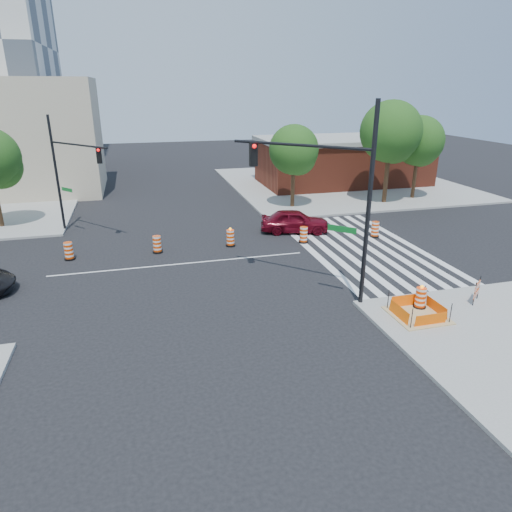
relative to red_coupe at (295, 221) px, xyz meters
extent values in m
plane|color=black|center=(-8.06, -3.99, -0.77)|extent=(120.00, 120.00, 0.00)
cube|color=gray|center=(9.94, 14.01, -0.70)|extent=(22.00, 22.00, 0.15)
cube|color=silver|center=(-0.26, -3.99, -0.77)|extent=(0.45, 13.50, 0.01)
cube|color=silver|center=(0.64, -3.99, -0.77)|extent=(0.45, 13.50, 0.01)
cube|color=silver|center=(1.54, -3.99, -0.77)|extent=(0.45, 13.50, 0.01)
cube|color=silver|center=(2.44, -3.99, -0.77)|extent=(0.45, 13.50, 0.01)
cube|color=silver|center=(3.34, -3.99, -0.77)|extent=(0.45, 13.50, 0.01)
cube|color=silver|center=(4.24, -3.99, -0.77)|extent=(0.45, 13.50, 0.01)
cube|color=silver|center=(5.14, -3.99, -0.77)|extent=(0.45, 13.50, 0.01)
cube|color=silver|center=(6.04, -3.99, -0.77)|extent=(0.45, 13.50, 0.01)
cube|color=silver|center=(-8.06, -3.99, -0.77)|extent=(14.00, 0.12, 0.01)
cube|color=tan|center=(0.94, -12.99, -0.60)|extent=(2.20, 2.20, 0.05)
cube|color=#FF5D05|center=(0.94, -13.89, -0.35)|extent=(1.44, 0.02, 0.55)
cube|color=#FF5D05|center=(0.94, -12.09, -0.35)|extent=(1.44, 0.02, 0.55)
cube|color=#FF5D05|center=(0.04, -12.99, -0.35)|extent=(0.02, 1.44, 0.55)
cube|color=#FF5D05|center=(1.84, -12.99, -0.35)|extent=(0.02, 1.44, 0.55)
cylinder|color=black|center=(0.04, -13.89, -0.17)|extent=(0.04, 0.04, 0.90)
cylinder|color=black|center=(1.84, -13.89, -0.17)|extent=(0.04, 0.04, 0.90)
cylinder|color=black|center=(0.04, -12.09, -0.17)|extent=(0.04, 0.04, 0.90)
cylinder|color=black|center=(1.84, -12.09, -0.17)|extent=(0.04, 0.04, 0.90)
cube|color=maroon|center=(9.94, 14.01, 1.33)|extent=(16.00, 8.00, 4.20)
cube|color=gray|center=(9.94, 14.01, 3.63)|extent=(16.50, 8.50, 0.40)
cube|color=#C0B092|center=(-20.06, 18.01, 4.23)|extent=(14.00, 10.00, 10.00)
imported|color=#5E0815|center=(0.00, 0.00, 0.00)|extent=(4.85, 2.92, 1.55)
cylinder|color=black|center=(-0.77, -11.14, 3.73)|extent=(0.20, 0.20, 8.70)
cylinder|color=black|center=(-3.11, -8.87, 6.12)|extent=(4.78, 4.64, 0.13)
cube|color=black|center=(-4.75, -7.28, 5.58)|extent=(0.35, 0.30, 1.09)
sphere|color=#FF0C0C|center=(-4.75, -7.46, 5.96)|extent=(0.20, 0.20, 0.20)
cube|color=#0C591E|center=(-1.55, -10.39, 2.64)|extent=(0.97, 0.94, 0.27)
cylinder|color=black|center=(-15.10, 4.37, 3.11)|extent=(0.17, 0.17, 7.46)
cylinder|color=black|center=(-13.31, 2.21, 5.16)|extent=(3.66, 4.38, 0.11)
cube|color=black|center=(-12.06, 0.71, 4.69)|extent=(0.30, 0.26, 0.93)
sphere|color=#FF0C0C|center=(-12.06, 0.53, 5.02)|extent=(0.17, 0.17, 0.17)
cube|color=#0C591E|center=(-14.50, 3.65, 2.18)|extent=(0.74, 0.89, 0.23)
cylinder|color=black|center=(1.44, -12.37, -0.58)|extent=(0.56, 0.56, 0.09)
cylinder|color=#EA4104|center=(1.44, -12.37, -0.11)|extent=(0.45, 0.45, 0.88)
sphere|color=#FF990C|center=(1.44, -12.37, 0.40)|extent=(0.15, 0.15, 0.15)
cube|color=#EA4104|center=(4.23, -12.48, 0.16)|extent=(0.77, 0.63, 0.31)
cube|color=#EA4104|center=(4.23, -12.48, -0.20)|extent=(0.77, 0.63, 0.25)
cylinder|color=black|center=(3.90, -12.74, -0.07)|extent=(0.04, 0.04, 1.11)
cylinder|color=black|center=(4.56, -12.21, -0.07)|extent=(0.04, 0.04, 1.11)
cylinder|color=#382314|center=(1.99, 6.21, 1.29)|extent=(0.31, 0.31, 4.13)
sphere|color=#1F4814|center=(1.99, 6.21, 3.87)|extent=(3.87, 3.87, 3.87)
sphere|color=#1F4814|center=(2.48, 6.51, 3.23)|extent=(2.84, 2.84, 2.84)
sphere|color=#1F4814|center=(1.59, 6.02, 3.49)|extent=(2.58, 2.58, 2.58)
cylinder|color=#382314|center=(9.92, 5.63, 1.84)|extent=(0.36, 0.36, 5.23)
sphere|color=#1F4814|center=(9.92, 5.63, 5.11)|extent=(4.90, 4.90, 4.90)
sphere|color=#1F4814|center=(10.48, 5.96, 4.29)|extent=(3.60, 3.60, 3.60)
sphere|color=#1F4814|center=(9.48, 5.40, 4.62)|extent=(3.27, 3.27, 3.27)
cylinder|color=#382314|center=(13.15, 6.45, 1.44)|extent=(0.31, 0.31, 4.43)
sphere|color=#1F4814|center=(13.15, 6.45, 4.21)|extent=(4.16, 4.16, 4.16)
sphere|color=#1F4814|center=(13.62, 6.73, 3.52)|extent=(3.05, 3.05, 3.05)
sphere|color=#1F4814|center=(12.76, 6.26, 3.80)|extent=(2.77, 2.77, 2.77)
cylinder|color=black|center=(-14.13, -1.67, -0.72)|extent=(0.60, 0.60, 0.10)
cylinder|color=#EA4104|center=(-14.13, -1.67, -0.22)|extent=(0.48, 0.48, 0.95)
cylinder|color=black|center=(-9.22, -1.76, -0.72)|extent=(0.60, 0.60, 0.10)
cylinder|color=#EA4104|center=(-9.22, -1.76, -0.22)|extent=(0.48, 0.48, 0.95)
cylinder|color=black|center=(-4.78, -1.70, -0.72)|extent=(0.60, 0.60, 0.10)
cylinder|color=#EA4104|center=(-4.78, -1.70, -0.22)|extent=(0.48, 0.48, 0.95)
sphere|color=#FF990C|center=(-4.78, -1.70, 0.33)|extent=(0.16, 0.16, 0.16)
cylinder|color=black|center=(-0.20, -2.26, -0.72)|extent=(0.60, 0.60, 0.10)
cylinder|color=#EA4104|center=(-0.20, -2.26, -0.22)|extent=(0.48, 0.48, 0.95)
cylinder|color=black|center=(4.71, -2.37, -0.72)|extent=(0.60, 0.60, 0.10)
cylinder|color=#EA4104|center=(4.71, -2.37, -0.22)|extent=(0.48, 0.48, 0.95)
camera|label=1|loc=(-10.08, -27.88, 8.52)|focal=32.00mm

